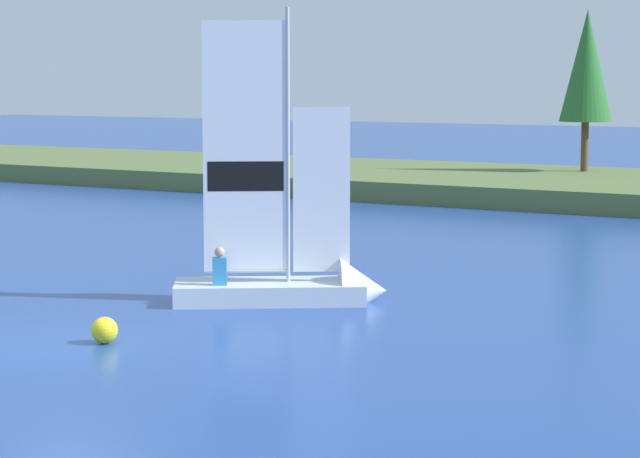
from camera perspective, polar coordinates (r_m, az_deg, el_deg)
name	(u,v)px	position (r m, az deg, el deg)	size (l,w,h in m)	color
ground_plane	(65,347)	(21.27, -11.62, -5.32)	(200.00, 200.00, 0.00)	#234793
shore_bank	(621,189)	(47.70, 13.64, 1.79)	(80.00, 11.94, 0.75)	#5B703D
shoreline_tree_left	(587,66)	(51.23, 12.12, 7.30)	(2.10, 2.10, 6.47)	brown
sailboat	(304,279)	(24.96, -0.74, -2.29)	(4.31, 3.57, 6.31)	silver
channel_buoy	(104,330)	(21.39, -9.84, -4.59)	(0.45, 0.45, 0.45)	yellow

